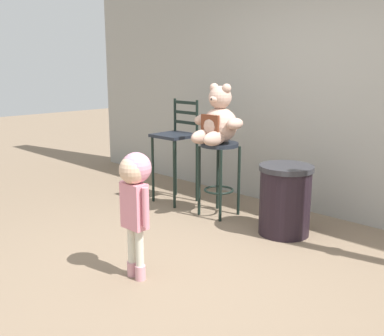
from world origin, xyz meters
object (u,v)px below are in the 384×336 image
teddy_bear (218,121)px  bar_chair_empty (176,142)px  trash_bin (285,200)px  child_walking (135,188)px  bar_stool_with_teddy (219,164)px

teddy_bear → bar_chair_empty: 0.78m
trash_bin → bar_chair_empty: bearing=179.2°
child_walking → teddy_bear: bearing=-156.7°
teddy_bear → trash_bin: bearing=3.3°
bar_stool_with_teddy → child_walking: 1.67m
teddy_bear → bar_stool_with_teddy: bearing=90.0°
teddy_bear → bar_chair_empty: bearing=174.4°
trash_bin → bar_chair_empty: bar_chair_empty is taller
bar_stool_with_teddy → teddy_bear: bearing=-90.0°
bar_stool_with_teddy → child_walking: bearing=-71.5°
trash_bin → bar_chair_empty: (-1.54, 0.02, 0.39)m
bar_stool_with_teddy → bar_chair_empty: (-0.71, 0.04, 0.15)m
bar_chair_empty → bar_stool_with_teddy: bearing=-3.2°
child_walking → bar_stool_with_teddy: bearing=-157.1°
trash_bin → bar_chair_empty: 1.59m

